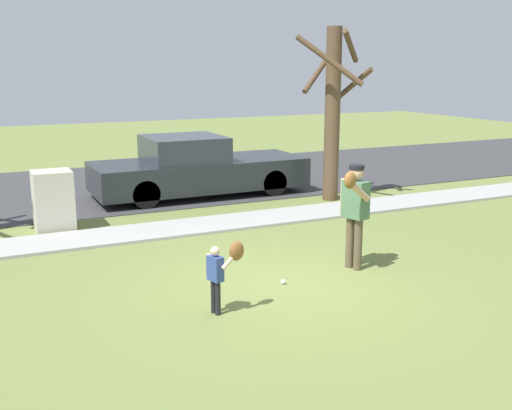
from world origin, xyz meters
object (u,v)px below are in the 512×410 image
(person_adult, at_px, (354,205))
(utility_cabinet, at_px, (53,201))
(baseball, at_px, (283,282))
(street_tree_near, at_px, (333,109))
(parked_pickup_dark, at_px, (196,169))
(person_child, at_px, (222,267))

(person_adult, bearing_deg, utility_cabinet, -64.89)
(baseball, bearing_deg, street_tree_near, 51.28)
(baseball, bearing_deg, parked_pickup_dark, 81.19)
(person_child, relative_size, utility_cabinet, 0.82)
(baseball, distance_m, street_tree_near, 6.39)
(parked_pickup_dark, bearing_deg, baseball, -98.81)
(person_child, distance_m, street_tree_near, 7.45)
(utility_cabinet, bearing_deg, baseball, -60.52)
(person_adult, bearing_deg, street_tree_near, -134.31)
(person_child, bearing_deg, baseball, 10.84)
(baseball, relative_size, utility_cabinet, 0.06)
(baseball, bearing_deg, utility_cabinet, 119.48)
(street_tree_near, height_order, parked_pickup_dark, street_tree_near)
(utility_cabinet, relative_size, parked_pickup_dark, 0.23)
(person_child, bearing_deg, parked_pickup_dark, 56.60)
(person_adult, distance_m, parked_pickup_dark, 6.39)
(person_adult, bearing_deg, baseball, -10.11)
(street_tree_near, bearing_deg, person_adult, -118.29)
(person_adult, xyz_separation_m, person_child, (-2.53, -0.75, -0.41))
(parked_pickup_dark, bearing_deg, person_child, -107.38)
(utility_cabinet, bearing_deg, street_tree_near, 0.46)
(person_adult, distance_m, baseball, 1.66)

